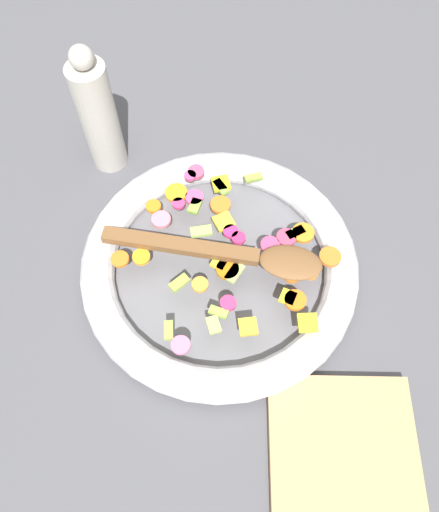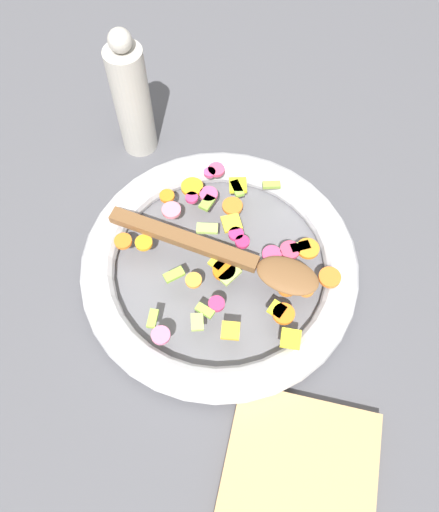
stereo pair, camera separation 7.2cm
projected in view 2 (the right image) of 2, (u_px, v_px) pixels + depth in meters
The scene contains 5 objects.
ground_plane at pixel (220, 271), 0.77m from camera, with size 4.00×4.00×0.00m, color #4C4C51.
skillet at pixel (220, 265), 0.75m from camera, with size 0.41×0.41×0.05m.
chopped_vegetables at pixel (231, 247), 0.73m from camera, with size 0.32×0.34×0.01m.
wooden_spoon at pixel (234, 257), 0.71m from camera, with size 0.09×0.32×0.01m.
pepper_mill at pixel (132, 99), 0.80m from camera, with size 0.06×0.06×0.23m.
Camera 2 is at (-0.34, -0.08, 0.69)m, focal length 35.00 mm.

